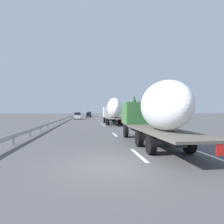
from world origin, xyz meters
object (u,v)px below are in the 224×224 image
Objects in this scene: truck_lead at (113,110)px; car_white_van at (78,116)px; car_black_suv at (89,115)px; road_sign at (118,112)px; truck_trailing at (155,111)px; car_silver_hatch at (89,114)px.

car_white_van is (21.14, 7.02, -1.59)m from truck_lead.
car_black_suv is 23.43m from road_sign.
car_black_suv is at bearing 3.83° from truck_trailing.
car_silver_hatch is at bearing 2.59° from truck_trailing.
road_sign is at bearing -4.99° from truck_trailing.
car_white_van is at bearing 55.55° from road_sign.
truck_trailing reaches higher than car_silver_hatch.
road_sign reaches higher than car_silver_hatch.
truck_trailing is (-21.27, -0.00, -0.19)m from truck_lead.
truck_lead is at bearing 167.69° from road_sign.
car_silver_hatch is (74.68, 3.37, -1.39)m from truck_trailing.
car_silver_hatch is at bearing -1.69° from car_black_suv.
car_black_suv is (57.81, 3.87, -1.44)m from truck_trailing.
car_silver_hatch is 0.95× the size of car_black_suv.
truck_trailing is 35.61m from road_sign.
road_sign reaches higher than car_black_suv.
truck_lead is at bearing -173.95° from car_black_suv.
car_black_suv is (15.40, -3.15, -0.04)m from car_white_van.
car_silver_hatch is (53.41, 3.37, -1.58)m from truck_lead.
car_white_van is 15.71m from car_black_suv.
truck_trailing is at bearing -170.60° from car_white_van.
truck_lead is 4.27× the size of road_sign.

